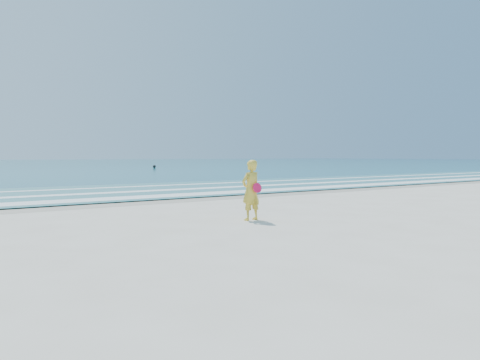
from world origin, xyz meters
TOP-DOWN VIEW (x-y plane):
  - ground at (0.00, 0.00)m, footprint 400.00×400.00m
  - wet_sand at (0.00, 9.00)m, footprint 400.00×2.40m
  - shallow at (0.00, 14.00)m, footprint 400.00×10.00m
  - foam_near at (0.00, 10.30)m, footprint 400.00×1.40m
  - foam_mid at (0.00, 13.20)m, footprint 400.00×0.90m
  - foam_far at (0.00, 16.50)m, footprint 400.00×0.60m
  - buoy at (19.28, 50.80)m, footprint 0.43×0.43m
  - woman at (-0.31, 2.55)m, footprint 0.63×0.45m

SIDE VIEW (x-z plane):
  - ground at x=0.00m, z-range 0.00..0.00m
  - wet_sand at x=0.00m, z-range 0.00..0.00m
  - shallow at x=0.00m, z-range 0.04..0.05m
  - foam_near at x=0.00m, z-range 0.05..0.06m
  - foam_mid at x=0.00m, z-range 0.05..0.06m
  - foam_far at x=0.00m, z-range 0.05..0.06m
  - buoy at x=19.28m, z-range 0.04..0.47m
  - woman at x=-0.31m, z-range 0.00..1.62m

